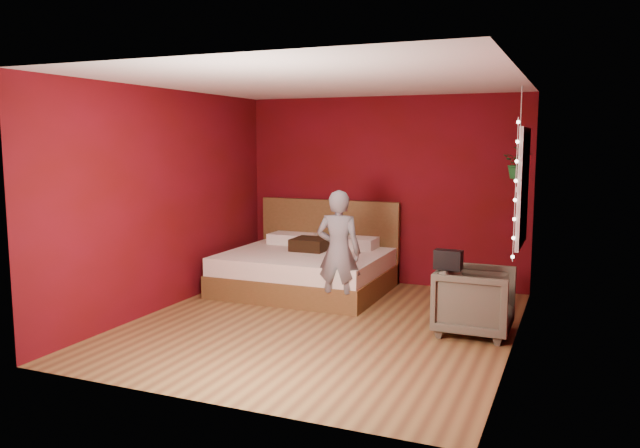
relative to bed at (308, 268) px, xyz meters
The scene contains 10 objects.
floor 1.64m from the bed, 60.90° to the right, with size 4.50×4.50×0.00m, color olive.
room_walls 2.12m from the bed, 60.90° to the right, with size 4.04×4.54×2.62m.
window 3.04m from the bed, 10.50° to the right, with size 0.05×0.97×1.27m.
fairy_lights 3.15m from the bed, 20.79° to the right, with size 0.04×0.04×1.45m.
bed is the anchor object (origin of this frame).
person 1.27m from the bed, 49.16° to the right, with size 0.52×0.34×1.44m, color slate.
armchair 2.62m from the bed, 25.03° to the right, with size 0.75×0.77×0.70m, color #5C5C49.
handbag 2.53m from the bed, 31.29° to the right, with size 0.28×0.14×0.20m, color black.
throw_pillow 0.32m from the bed, 93.10° to the left, with size 0.46×0.46×0.16m, color black.
hanging_plant 3.03m from the bed, ahead, with size 0.37×0.33×1.04m.
Camera 1 is at (2.53, -6.11, 1.99)m, focal length 35.00 mm.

